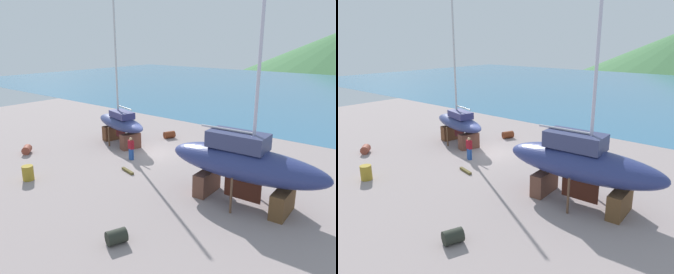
% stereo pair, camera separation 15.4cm
% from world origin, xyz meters
% --- Properties ---
extents(ground_plane, '(54.27, 54.27, 0.00)m').
position_xyz_m(ground_plane, '(0.00, -3.84, 0.00)').
color(ground_plane, gray).
extents(sea_water, '(131.21, 62.26, 0.01)m').
position_xyz_m(sea_water, '(0.00, 40.86, 0.00)').
color(sea_water, teal).
rests_on(sea_water, ground).
extents(sailboat_mid_port, '(6.54, 3.46, 11.58)m').
position_xyz_m(sailboat_mid_port, '(-3.31, 0.06, 1.73)').
color(sailboat_mid_port, brown).
rests_on(sailboat_mid_port, ground).
extents(sailboat_far_slipway, '(8.57, 2.99, 14.24)m').
position_xyz_m(sailboat_far_slipway, '(9.25, -3.05, 2.21)').
color(sailboat_far_slipway, brown).
rests_on(sailboat_far_slipway, ground).
extents(worker, '(0.47, 0.30, 1.67)m').
position_xyz_m(worker, '(0.07, -2.11, 0.86)').
color(worker, '#234892').
rests_on(worker, ground).
extents(barrel_tar_black, '(0.68, 0.68, 0.90)m').
position_xyz_m(barrel_tar_black, '(4.67, 2.07, 0.45)').
color(barrel_tar_black, '#5C2415').
rests_on(barrel_tar_black, ground).
extents(barrel_rust_near, '(0.94, 1.11, 0.60)m').
position_xyz_m(barrel_rust_near, '(-1.30, 3.91, 0.30)').
color(barrel_rust_near, maroon).
rests_on(barrel_rust_near, ground).
extents(barrel_ochre, '(0.87, 0.71, 0.66)m').
position_xyz_m(barrel_ochre, '(-8.08, 3.82, 0.33)').
color(barrel_ochre, '#2B1F2A').
rests_on(barrel_ochre, ground).
extents(barrel_tipped_center, '(1.06, 1.02, 0.61)m').
position_xyz_m(barrel_tipped_center, '(-7.05, -6.15, 0.30)').
color(barrel_tipped_center, brown).
rests_on(barrel_tipped_center, ground).
extents(barrel_by_slipway, '(0.87, 0.87, 0.91)m').
position_xyz_m(barrel_by_slipway, '(-2.24, -8.66, 0.46)').
color(barrel_by_slipway, olive).
rests_on(barrel_by_slipway, ground).
extents(barrel_tipped_right, '(0.89, 1.01, 0.63)m').
position_xyz_m(barrel_tipped_right, '(6.92, -9.73, 0.31)').
color(barrel_tipped_right, '#262A22').
rests_on(barrel_tipped_right, ground).
extents(timber_short_cross, '(1.27, 0.49, 0.15)m').
position_xyz_m(timber_short_cross, '(1.55, -3.91, 0.08)').
color(timber_short_cross, brown).
rests_on(timber_short_cross, ground).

